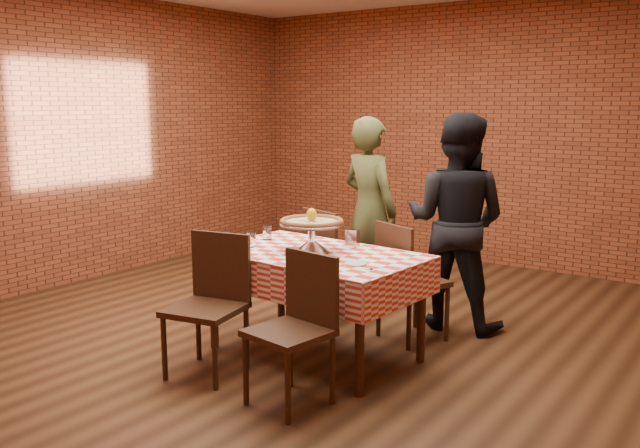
{
  "coord_description": "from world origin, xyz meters",
  "views": [
    {
      "loc": [
        3.14,
        -4.16,
        1.8
      ],
      "look_at": [
        0.39,
        -0.33,
        0.94
      ],
      "focal_mm": 37.71,
      "sensor_mm": 36.0,
      "label": 1
    }
  ],
  "objects_px": {
    "condiment_caddy": "(353,238)",
    "chair_far_left": "(339,262)",
    "diner_black": "(456,222)",
    "water_glass_right": "(267,233)",
    "chair_near_right": "(289,332)",
    "chair_far_right": "(413,281)",
    "pizza": "(312,222)",
    "chair_near_left": "(205,307)",
    "water_glass_left": "(251,240)",
    "diner_olive": "(370,210)",
    "table": "(315,304)",
    "pizza_stand": "(312,238)"
  },
  "relations": [
    {
      "from": "water_glass_left",
      "to": "chair_near_left",
      "type": "distance_m",
      "value": 0.68
    },
    {
      "from": "pizza_stand",
      "to": "chair_far_right",
      "type": "height_order",
      "value": "pizza_stand"
    },
    {
      "from": "chair_near_left",
      "to": "chair_far_left",
      "type": "xyz_separation_m",
      "value": [
        0.01,
        1.56,
        -0.0
      ]
    },
    {
      "from": "chair_near_left",
      "to": "pizza",
      "type": "bearing_deg",
      "value": 51.43
    },
    {
      "from": "condiment_caddy",
      "to": "chair_far_left",
      "type": "relative_size",
      "value": 0.14
    },
    {
      "from": "chair_far_left",
      "to": "diner_black",
      "type": "bearing_deg",
      "value": -143.11
    },
    {
      "from": "water_glass_left",
      "to": "chair_near_left",
      "type": "xyz_separation_m",
      "value": [
        0.1,
        -0.58,
        -0.35
      ]
    },
    {
      "from": "water_glass_right",
      "to": "chair_near_right",
      "type": "xyz_separation_m",
      "value": [
        0.91,
        -0.89,
        -0.36
      ]
    },
    {
      "from": "table",
      "to": "diner_olive",
      "type": "height_order",
      "value": "diner_olive"
    },
    {
      "from": "water_glass_left",
      "to": "diner_black",
      "type": "height_order",
      "value": "diner_black"
    },
    {
      "from": "diner_black",
      "to": "table",
      "type": "bearing_deg",
      "value": 59.18
    },
    {
      "from": "chair_far_left",
      "to": "table",
      "type": "bearing_deg",
      "value": 130.72
    },
    {
      "from": "pizza",
      "to": "chair_near_left",
      "type": "bearing_deg",
      "value": -116.95
    },
    {
      "from": "pizza",
      "to": "diner_black",
      "type": "height_order",
      "value": "diner_black"
    },
    {
      "from": "chair_near_left",
      "to": "chair_near_right",
      "type": "height_order",
      "value": "chair_near_left"
    },
    {
      "from": "water_glass_left",
      "to": "condiment_caddy",
      "type": "relative_size",
      "value": 0.85
    },
    {
      "from": "water_glass_right",
      "to": "chair_far_left",
      "type": "distance_m",
      "value": 0.81
    },
    {
      "from": "pizza",
      "to": "water_glass_left",
      "type": "bearing_deg",
      "value": -165.02
    },
    {
      "from": "chair_near_left",
      "to": "diner_black",
      "type": "xyz_separation_m",
      "value": [
        0.92,
        1.89,
        0.4
      ]
    },
    {
      "from": "water_glass_right",
      "to": "diner_olive",
      "type": "distance_m",
      "value": 1.26
    },
    {
      "from": "table",
      "to": "chair_far_left",
      "type": "distance_m",
      "value": 0.93
    },
    {
      "from": "water_glass_right",
      "to": "chair_near_right",
      "type": "bearing_deg",
      "value": -44.39
    },
    {
      "from": "water_glass_right",
      "to": "chair_far_left",
      "type": "xyz_separation_m",
      "value": [
        0.18,
        0.71,
        -0.35
      ]
    },
    {
      "from": "condiment_caddy",
      "to": "chair_far_right",
      "type": "xyz_separation_m",
      "value": [
        0.3,
        0.39,
        -0.37
      ]
    },
    {
      "from": "diner_olive",
      "to": "diner_black",
      "type": "xyz_separation_m",
      "value": [
        0.94,
        -0.22,
        0.02
      ]
    },
    {
      "from": "condiment_caddy",
      "to": "diner_olive",
      "type": "xyz_separation_m",
      "value": [
        -0.51,
        1.08,
        0.02
      ]
    },
    {
      "from": "water_glass_left",
      "to": "chair_far_left",
      "type": "distance_m",
      "value": 1.05
    },
    {
      "from": "chair_near_right",
      "to": "chair_far_left",
      "type": "height_order",
      "value": "chair_far_left"
    },
    {
      "from": "water_glass_left",
      "to": "chair_far_right",
      "type": "bearing_deg",
      "value": 43.29
    },
    {
      "from": "chair_far_left",
      "to": "diner_olive",
      "type": "xyz_separation_m",
      "value": [
        -0.03,
        0.54,
        0.37
      ]
    },
    {
      "from": "chair_far_right",
      "to": "pizza",
      "type": "bearing_deg",
      "value": 81.54
    },
    {
      "from": "diner_black",
      "to": "chair_far_left",
      "type": "bearing_deg",
      "value": 13.38
    },
    {
      "from": "pizza_stand",
      "to": "chair_far_right",
      "type": "xyz_separation_m",
      "value": [
        0.43,
        0.72,
        -0.41
      ]
    },
    {
      "from": "water_glass_left",
      "to": "chair_far_left",
      "type": "bearing_deg",
      "value": 83.71
    },
    {
      "from": "pizza_stand",
      "to": "condiment_caddy",
      "type": "xyz_separation_m",
      "value": [
        0.13,
        0.32,
        -0.04
      ]
    },
    {
      "from": "table",
      "to": "pizza_stand",
      "type": "xyz_separation_m",
      "value": [
        -0.02,
        -0.01,
        0.49
      ]
    },
    {
      "from": "condiment_caddy",
      "to": "chair_near_right",
      "type": "relative_size",
      "value": 0.14
    },
    {
      "from": "chair_near_right",
      "to": "condiment_caddy",
      "type": "bearing_deg",
      "value": 110.99
    },
    {
      "from": "condiment_caddy",
      "to": "chair_near_right",
      "type": "xyz_separation_m",
      "value": [
        0.24,
        -1.06,
        -0.37
      ]
    },
    {
      "from": "pizza",
      "to": "diner_black",
      "type": "distance_m",
      "value": 1.31
    },
    {
      "from": "water_glass_right",
      "to": "chair_near_right",
      "type": "relative_size",
      "value": 0.12
    },
    {
      "from": "chair_near_right",
      "to": "water_glass_right",
      "type": "bearing_deg",
      "value": 143.78
    },
    {
      "from": "water_glass_left",
      "to": "chair_near_right",
      "type": "xyz_separation_m",
      "value": [
        0.84,
        -0.62,
        -0.36
      ]
    },
    {
      "from": "water_glass_left",
      "to": "chair_far_left",
      "type": "relative_size",
      "value": 0.12
    },
    {
      "from": "chair_near_left",
      "to": "chair_near_right",
      "type": "bearing_deg",
      "value": -14.56
    },
    {
      "from": "table",
      "to": "condiment_caddy",
      "type": "distance_m",
      "value": 0.56
    },
    {
      "from": "chair_near_right",
      "to": "diner_black",
      "type": "distance_m",
      "value": 1.98
    },
    {
      "from": "water_glass_left",
      "to": "chair_far_right",
      "type": "xyz_separation_m",
      "value": [
        0.89,
        0.84,
        -0.36
      ]
    },
    {
      "from": "chair_near_right",
      "to": "chair_far_left",
      "type": "relative_size",
      "value": 0.98
    },
    {
      "from": "pizza",
      "to": "chair_far_left",
      "type": "distance_m",
      "value": 1.06
    }
  ]
}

